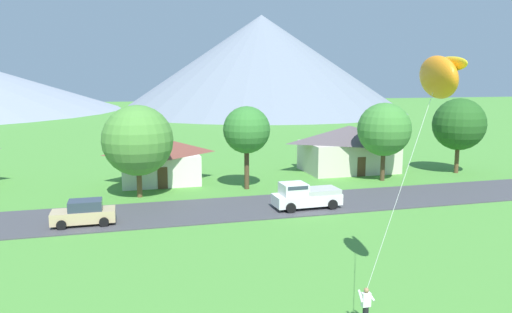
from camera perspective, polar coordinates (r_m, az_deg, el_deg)
road_strip at (r=37.95m, az=-5.04°, el=-6.17°), size 160.00×7.00×0.08m
mountain_far_east_ridge at (r=182.06m, az=0.07°, el=10.55°), size 89.43×89.43×28.52m
mountain_far_west_ridge at (r=144.01m, az=0.63°, el=10.65°), size 82.07×82.07×27.31m
house_left_center at (r=48.24m, az=-11.06°, el=-0.30°), size 7.72×6.50×4.35m
house_right_center at (r=53.91m, az=10.63°, el=1.02°), size 10.20×6.72×4.91m
tree_near_left at (r=44.06m, az=-1.09°, el=3.06°), size 4.22×4.22×7.51m
tree_left_of_center at (r=42.22m, az=-13.50°, el=1.82°), size 5.90×5.90×7.80m
tree_center at (r=49.29m, az=14.58°, el=3.03°), size 5.16×5.16×7.62m
tree_near_right at (r=55.77m, az=22.40°, el=3.45°), size 5.42×5.42×7.88m
parked_car_tan_mid_west at (r=35.94m, az=-19.24°, el=-6.18°), size 4.20×2.08×1.68m
pickup_truck_white_west_side at (r=38.23m, az=5.69°, el=-4.49°), size 5.25×2.43×1.99m
kite_flyer_with_kite at (r=22.29m, az=20.25°, el=8.26°), size 4.89×3.25×11.06m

